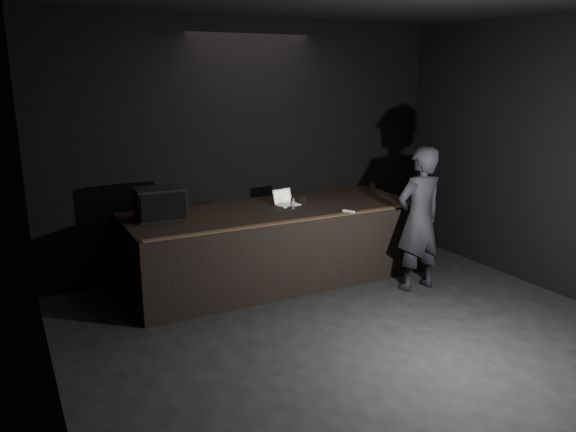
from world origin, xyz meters
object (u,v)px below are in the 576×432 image
at_px(stage_monitor, 160,204).
at_px(laptop, 285,201).
at_px(stage_riser, 275,244).
at_px(beer_can, 293,203).
at_px(person, 419,219).

xyz_separation_m(stage_monitor, laptop, (1.74, -0.03, -0.14)).
relative_size(stage_riser, beer_can, 26.78).
bearing_deg(beer_can, stage_monitor, 170.39).
relative_size(stage_riser, laptop, 11.65).
xyz_separation_m(laptop, person, (1.26, -1.32, -0.11)).
xyz_separation_m(stage_riser, stage_monitor, (-1.51, 0.16, 0.70)).
height_order(stage_riser, laptop, laptop).
bearing_deg(beer_can, stage_riser, 148.42).
relative_size(stage_monitor, laptop, 1.78).
distance_m(stage_riser, stage_monitor, 1.67).
relative_size(stage_monitor, person, 0.32).
distance_m(beer_can, person, 1.67).
height_order(laptop, person, person).
bearing_deg(beer_can, laptop, 84.74).
bearing_deg(laptop, beer_can, -105.54).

